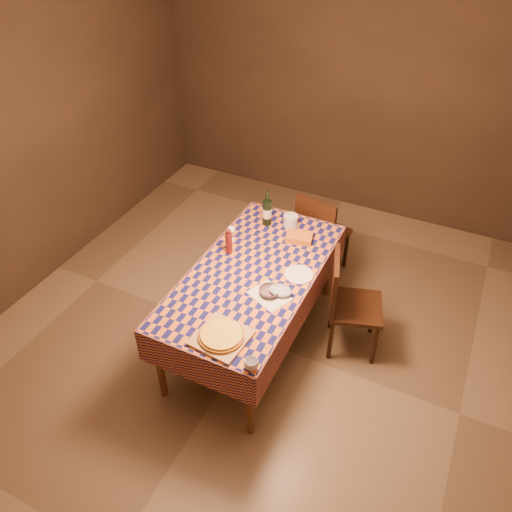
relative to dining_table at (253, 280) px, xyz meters
name	(u,v)px	position (x,y,z in m)	size (l,w,h in m)	color
room	(253,211)	(0.00, 0.00, 0.66)	(5.00, 5.10, 2.70)	brown
dining_table	(253,280)	(0.00, 0.00, 0.00)	(0.94, 1.84, 0.77)	brown
cutting_board	(222,338)	(0.11, -0.72, 0.09)	(0.34, 0.34, 0.02)	tan
pizza	(221,335)	(0.11, -0.72, 0.11)	(0.37, 0.37, 0.03)	#945A18
pepper_mill	(229,242)	(-0.29, 0.14, 0.19)	(0.06, 0.06, 0.24)	#4C1114
bowl	(269,292)	(0.22, -0.17, 0.10)	(0.16, 0.16, 0.05)	#5D444E
wine_glass	(231,230)	(-0.36, 0.31, 0.18)	(0.08, 0.08, 0.14)	white
wine_bottle	(267,212)	(-0.18, 0.66, 0.20)	(0.11, 0.11, 0.33)	black
deli_tub	(291,221)	(0.02, 0.72, 0.13)	(0.13, 0.13, 0.11)	silver
takeout_container	(299,237)	(0.17, 0.56, 0.10)	(0.22, 0.15, 0.06)	#C16519
white_plate	(299,275)	(0.34, 0.12, 0.08)	(0.23, 0.23, 0.01)	white
tumbler	(251,364)	(0.40, -0.85, 0.11)	(0.10, 0.10, 0.08)	silver
flour_patch	(270,296)	(0.23, -0.19, 0.08)	(0.29, 0.22, 0.00)	silver
flour_bag	(281,290)	(0.29, -0.13, 0.10)	(0.18, 0.13, 0.05)	#94A8BE
chair_far	(320,232)	(0.18, 1.08, -0.17)	(0.49, 0.50, 0.93)	black
chair_right	(347,300)	(0.71, 0.29, -0.17)	(0.53, 0.53, 0.93)	black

